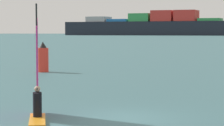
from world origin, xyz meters
name	(u,v)px	position (x,y,z in m)	size (l,w,h in m)	color
ground_plane	(121,117)	(0.00, 0.00, 0.00)	(4000.00, 4000.00, 0.00)	#386066
windsurfer	(37,88)	(-3.08, 0.35, 1.13)	(0.79, 3.59, 4.24)	orange
cargo_ship	(174,25)	(160.35, 436.61, 9.39)	(191.32, 141.31, 36.06)	black
distant_headland	(151,24)	(402.11, 1276.27, 23.82)	(1176.94, 247.68, 47.64)	#756B56
channel_buoy	(43,58)	(-0.88, 22.32, 1.10)	(0.90, 0.90, 2.43)	red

